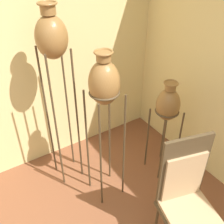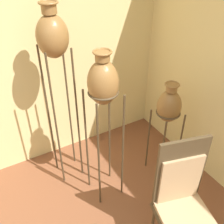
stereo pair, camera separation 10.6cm
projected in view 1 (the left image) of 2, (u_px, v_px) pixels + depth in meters
name	position (u px, v px, depth m)	size (l,w,h in m)	color
vase_stand_tall	(52.00, 43.00, 2.32)	(0.29, 0.29, 1.98)	#473823
vase_stand_medium	(104.00, 86.00, 2.27)	(0.29, 0.29, 1.66)	#473823
vase_stand_short	(168.00, 106.00, 2.80)	(0.28, 0.28, 1.20)	#473823
chair	(188.00, 198.00, 2.17)	(0.56, 0.60, 1.17)	#473823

